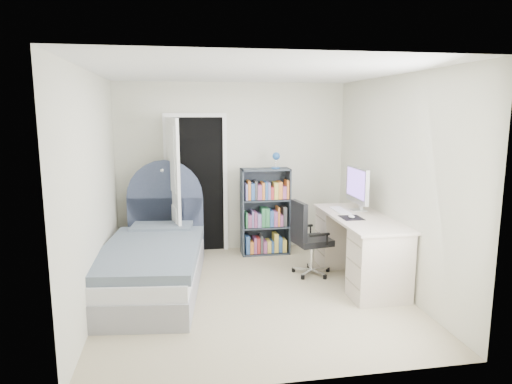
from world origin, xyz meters
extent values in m
cube|color=gray|center=(0.00, 0.00, -0.03)|extent=(3.40, 3.60, 0.05)
cube|color=white|center=(0.00, 0.00, 2.52)|extent=(3.40, 3.60, 0.05)
cube|color=beige|center=(0.00, 1.82, 1.25)|extent=(3.40, 0.05, 2.50)
cube|color=beige|center=(0.00, -1.82, 1.25)|extent=(3.40, 0.05, 2.50)
cube|color=beige|center=(-1.72, 0.00, 1.25)|extent=(0.05, 3.60, 2.50)
cube|color=beige|center=(1.72, 0.00, 1.25)|extent=(0.05, 3.60, 2.50)
cube|color=black|center=(-0.55, 1.80, 1.00)|extent=(0.80, 0.01, 2.00)
cube|color=white|center=(-0.98, 1.77, 1.00)|extent=(0.06, 0.06, 2.00)
cube|color=white|center=(-0.12, 1.77, 1.00)|extent=(0.06, 0.06, 2.00)
cube|color=white|center=(-0.55, 1.77, 2.03)|extent=(0.92, 0.06, 0.06)
cube|color=white|center=(-0.88, 1.38, 1.00)|extent=(0.18, 0.79, 2.00)
cube|color=gray|center=(-1.14, 0.31, 0.14)|extent=(1.32, 2.34, 0.29)
cube|color=silver|center=(-1.14, 0.31, 0.37)|extent=(1.29, 2.29, 0.18)
cube|color=slate|center=(-1.16, 0.20, 0.50)|extent=(1.32, 2.01, 0.11)
cube|color=slate|center=(-1.05, 1.11, 0.52)|extent=(0.84, 0.54, 0.13)
cube|color=#394158|center=(-1.00, 1.46, 0.45)|extent=(1.06, 0.19, 0.89)
cylinder|color=#394158|center=(-1.00, 1.46, 0.89)|extent=(1.06, 0.19, 1.06)
cylinder|color=#CFB57F|center=(-1.48, 1.47, 0.22)|extent=(0.03, 0.03, 0.45)
cylinder|color=#CFB57F|center=(-1.48, 1.77, 0.22)|extent=(0.03, 0.03, 0.45)
cylinder|color=#CFB57F|center=(-1.19, 1.47, 0.22)|extent=(0.03, 0.03, 0.45)
cylinder|color=#CFB57F|center=(-1.19, 1.77, 0.22)|extent=(0.03, 0.03, 0.45)
cube|color=#CFB57F|center=(-1.33, 1.62, 0.43)|extent=(0.36, 0.36, 0.03)
cube|color=#CFB57F|center=(-1.33, 1.62, 0.16)|extent=(0.32, 0.32, 0.02)
cube|color=#B24C33|center=(-1.38, 1.62, 0.46)|extent=(0.14, 0.20, 0.03)
cube|color=#3F598C|center=(-1.38, 1.62, 0.49)|extent=(0.13, 0.19, 0.03)
cube|color=#D8CC7F|center=(-1.38, 1.62, 0.52)|extent=(0.12, 0.18, 0.03)
cylinder|color=silver|center=(-1.08, 1.49, 0.01)|extent=(0.19, 0.19, 0.02)
cylinder|color=silver|center=(-1.08, 1.49, 0.66)|extent=(0.02, 0.02, 1.30)
sphere|color=silver|center=(-1.03, 1.46, 1.28)|extent=(0.08, 0.08, 0.08)
cube|color=#333C46|center=(0.09, 1.47, 0.63)|extent=(0.02, 0.30, 1.27)
cube|color=#333C46|center=(0.78, 1.47, 0.63)|extent=(0.02, 0.30, 1.27)
cube|color=#333C46|center=(0.43, 1.47, 1.26)|extent=(0.71, 0.30, 0.02)
cube|color=#333C46|center=(0.43, 1.47, 0.01)|extent=(0.71, 0.30, 0.02)
cube|color=#333C46|center=(0.43, 1.61, 0.63)|extent=(0.71, 0.01, 1.27)
cube|color=#333C46|center=(0.43, 1.47, 0.41)|extent=(0.67, 0.28, 0.02)
cube|color=#333C46|center=(0.43, 1.47, 0.81)|extent=(0.67, 0.28, 0.02)
cylinder|color=#24599F|center=(0.58, 1.47, 1.28)|extent=(0.12, 0.12, 0.02)
cylinder|color=silver|center=(0.58, 1.47, 1.36)|extent=(0.02, 0.02, 0.16)
sphere|color=#24599F|center=(0.58, 1.44, 1.45)|extent=(0.11, 0.11, 0.11)
cube|color=#335999|center=(0.16, 1.45, 0.16)|extent=(0.06, 0.21, 0.26)
cube|color=orange|center=(0.22, 1.45, 0.12)|extent=(0.05, 0.21, 0.18)
cube|color=#994C7F|center=(0.27, 1.45, 0.15)|extent=(0.04, 0.21, 0.23)
cube|color=#B23333|center=(0.32, 1.45, 0.14)|extent=(0.05, 0.21, 0.23)
cube|color=#3F3F3F|center=(0.36, 1.45, 0.16)|extent=(0.04, 0.21, 0.25)
cube|color=#994C7F|center=(0.41, 1.45, 0.12)|extent=(0.06, 0.21, 0.17)
cube|color=#D8BF4C|center=(0.48, 1.45, 0.12)|extent=(0.05, 0.21, 0.18)
cube|color=#335999|center=(0.53, 1.45, 0.11)|extent=(0.04, 0.21, 0.17)
cube|color=#D8BF4C|center=(0.58, 1.45, 0.17)|extent=(0.06, 0.21, 0.28)
cube|color=#335999|center=(0.64, 1.45, 0.14)|extent=(0.05, 0.21, 0.22)
cube|color=#D8BF4C|center=(0.71, 1.45, 0.12)|extent=(0.06, 0.21, 0.18)
cube|color=#337F4C|center=(0.14, 1.45, 0.53)|extent=(0.03, 0.21, 0.22)
cube|color=#994C7F|center=(0.19, 1.45, 0.52)|extent=(0.05, 0.21, 0.18)
cube|color=#7F72B2|center=(0.23, 1.45, 0.54)|extent=(0.03, 0.21, 0.24)
cube|color=#994C7F|center=(0.27, 1.45, 0.54)|extent=(0.04, 0.21, 0.22)
cube|color=#7F72B2|center=(0.33, 1.45, 0.52)|extent=(0.06, 0.21, 0.19)
cube|color=#337F4C|center=(0.39, 1.45, 0.56)|extent=(0.05, 0.21, 0.27)
cube|color=#337F4C|center=(0.45, 1.45, 0.56)|extent=(0.05, 0.21, 0.27)
cube|color=#335999|center=(0.51, 1.45, 0.54)|extent=(0.05, 0.21, 0.24)
cube|color=#994C7F|center=(0.57, 1.45, 0.54)|extent=(0.05, 0.21, 0.22)
cube|color=orange|center=(0.61, 1.45, 0.57)|extent=(0.03, 0.21, 0.28)
cube|color=#994C7F|center=(0.66, 1.45, 0.51)|extent=(0.04, 0.21, 0.16)
cube|color=#3F3F3F|center=(0.71, 1.45, 0.57)|extent=(0.05, 0.21, 0.28)
cube|color=#7F72B2|center=(0.14, 1.45, 0.95)|extent=(0.03, 0.21, 0.23)
cube|color=orange|center=(0.18, 1.45, 0.97)|extent=(0.04, 0.21, 0.27)
cube|color=#335999|center=(0.23, 1.45, 0.95)|extent=(0.05, 0.21, 0.24)
cube|color=#3F3F3F|center=(0.28, 1.45, 0.97)|extent=(0.03, 0.21, 0.27)
cube|color=#994C7F|center=(0.33, 1.45, 0.94)|extent=(0.06, 0.21, 0.21)
cube|color=orange|center=(0.39, 1.45, 0.95)|extent=(0.04, 0.21, 0.24)
cube|color=#335999|center=(0.43, 1.45, 0.96)|extent=(0.04, 0.21, 0.25)
cube|color=#7F72B2|center=(0.47, 1.45, 0.95)|extent=(0.03, 0.21, 0.24)
cube|color=#B23333|center=(0.51, 1.45, 0.92)|extent=(0.04, 0.21, 0.18)
cube|color=#D8BF4C|center=(0.57, 1.45, 0.95)|extent=(0.06, 0.21, 0.24)
cube|color=orange|center=(0.63, 1.45, 0.96)|extent=(0.06, 0.21, 0.25)
cube|color=#994C7F|center=(0.69, 1.45, 0.92)|extent=(0.05, 0.21, 0.18)
cube|color=orange|center=(0.74, 1.45, 0.97)|extent=(0.03, 0.21, 0.27)
cube|color=beige|center=(1.36, 0.19, 0.80)|extent=(0.67, 1.68, 0.03)
cube|color=beige|center=(1.36, -0.41, 0.39)|extent=(0.62, 0.45, 0.79)
cube|color=beige|center=(1.36, 0.78, 0.39)|extent=(0.62, 0.45, 0.79)
cube|color=silver|center=(1.48, 0.52, 0.82)|extent=(0.18, 0.18, 0.01)
cube|color=silver|center=(1.51, 0.52, 0.95)|extent=(0.03, 0.07, 0.25)
cube|color=silver|center=(1.45, 0.52, 1.15)|extent=(0.05, 0.63, 0.45)
cube|color=#8358D5|center=(1.43, 0.52, 1.18)|extent=(0.00, 0.56, 0.36)
cube|color=white|center=(1.23, 0.52, 0.83)|extent=(0.15, 0.45, 0.02)
cube|color=black|center=(1.23, 0.13, 0.82)|extent=(0.25, 0.29, 0.00)
ellipsoid|color=white|center=(1.23, 0.13, 0.84)|extent=(0.07, 0.11, 0.03)
cube|color=silver|center=(0.98, 0.52, 0.05)|extent=(0.25, 0.08, 0.02)
cylinder|color=black|center=(1.10, 0.54, 0.03)|extent=(0.06, 0.06, 0.05)
cube|color=silver|center=(0.88, 0.62, 0.05)|extent=(0.07, 0.25, 0.02)
cylinder|color=black|center=(0.89, 0.74, 0.03)|extent=(0.06, 0.06, 0.05)
cube|color=silver|center=(0.75, 0.55, 0.05)|extent=(0.24, 0.14, 0.02)
cylinder|color=black|center=(0.65, 0.61, 0.03)|extent=(0.06, 0.06, 0.05)
cube|color=silver|center=(0.78, 0.42, 0.05)|extent=(0.20, 0.20, 0.02)
cylinder|color=black|center=(0.69, 0.33, 0.03)|extent=(0.06, 0.06, 0.05)
cube|color=silver|center=(0.92, 0.40, 0.05)|extent=(0.15, 0.24, 0.02)
cylinder|color=black|center=(0.97, 0.29, 0.03)|extent=(0.06, 0.06, 0.05)
cylinder|color=silver|center=(0.86, 0.50, 0.24)|extent=(0.05, 0.05, 0.37)
cube|color=black|center=(0.86, 0.50, 0.44)|extent=(0.49, 0.49, 0.08)
cube|color=black|center=(0.67, 0.47, 0.73)|extent=(0.13, 0.39, 0.49)
cube|color=black|center=(0.88, 0.27, 0.58)|extent=(0.27, 0.08, 0.03)
cube|color=black|center=(0.80, 0.73, 0.58)|extent=(0.27, 0.08, 0.03)
camera|label=1|loc=(-0.83, -4.94, 2.08)|focal=32.00mm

